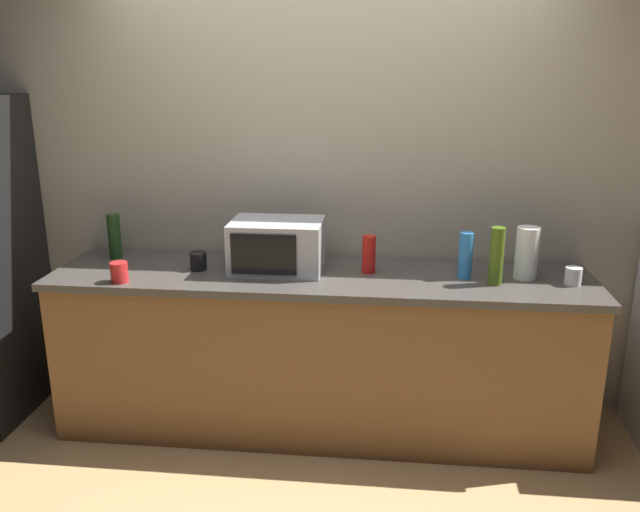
{
  "coord_description": "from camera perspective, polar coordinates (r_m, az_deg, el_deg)",
  "views": [
    {
      "loc": [
        0.35,
        -2.83,
        1.97
      ],
      "look_at": [
        0.0,
        0.4,
        1.0
      ],
      "focal_mm": 36.65,
      "sensor_mm": 36.0,
      "label": 1
    }
  ],
  "objects": [
    {
      "name": "microwave",
      "position": [
        3.46,
        -3.78,
        0.9
      ],
      "size": [
        0.48,
        0.35,
        0.27
      ],
      "color": "#B7BABF",
      "rests_on": "counter_run"
    },
    {
      "name": "mug_black",
      "position": [
        3.55,
        -10.58,
        -0.43
      ],
      "size": [
        0.09,
        0.09,
        0.1
      ],
      "primitive_type": "cylinder",
      "color": "black",
      "rests_on": "counter_run"
    },
    {
      "name": "back_wall",
      "position": [
        3.71,
        0.69,
        6.99
      ],
      "size": [
        6.4,
        0.1,
        2.7
      ],
      "primitive_type": "cube",
      "color": "#B2A893",
      "rests_on": "ground_plane"
    },
    {
      "name": "mug_red",
      "position": [
        3.44,
        -17.12,
        -1.36
      ],
      "size": [
        0.09,
        0.09,
        0.1
      ],
      "primitive_type": "cylinder",
      "color": "red",
      "rests_on": "counter_run"
    },
    {
      "name": "ground_plane",
      "position": [
        3.47,
        -0.75,
        -18.01
      ],
      "size": [
        8.0,
        8.0,
        0.0
      ],
      "primitive_type": "plane",
      "color": "tan"
    },
    {
      "name": "paper_towel_roll",
      "position": [
        3.49,
        17.62,
        0.25
      ],
      "size": [
        0.12,
        0.12,
        0.27
      ],
      "primitive_type": "cylinder",
      "color": "white",
      "rests_on": "counter_run"
    },
    {
      "name": "mug_white",
      "position": [
        3.49,
        21.24,
        -1.64
      ],
      "size": [
        0.08,
        0.08,
        0.09
      ],
      "primitive_type": "cylinder",
      "color": "white",
      "rests_on": "counter_run"
    },
    {
      "name": "bottle_hot_sauce",
      "position": [
        3.44,
        4.29,
        0.16
      ],
      "size": [
        0.07,
        0.07,
        0.2
      ],
      "primitive_type": "cylinder",
      "color": "red",
      "rests_on": "counter_run"
    },
    {
      "name": "counter_run",
      "position": [
        3.59,
        0.0,
        -8.42
      ],
      "size": [
        2.84,
        0.64,
        0.9
      ],
      "color": "brown",
      "rests_on": "ground_plane"
    },
    {
      "name": "bottle_spray_cleaner",
      "position": [
        3.41,
        12.6,
        0.05
      ],
      "size": [
        0.07,
        0.07,
        0.24
      ],
      "primitive_type": "cylinder",
      "color": "#338CE5",
      "rests_on": "counter_run"
    },
    {
      "name": "bottle_olive_oil",
      "position": [
        3.35,
        15.15,
        -0.01
      ],
      "size": [
        0.07,
        0.07,
        0.29
      ],
      "primitive_type": "cylinder",
      "color": "#4C6B19",
      "rests_on": "counter_run"
    },
    {
      "name": "bottle_wine",
      "position": [
        3.85,
        -17.51,
        1.65
      ],
      "size": [
        0.07,
        0.07,
        0.25
      ],
      "primitive_type": "cylinder",
      "color": "#1E3F19",
      "rests_on": "counter_run"
    }
  ]
}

